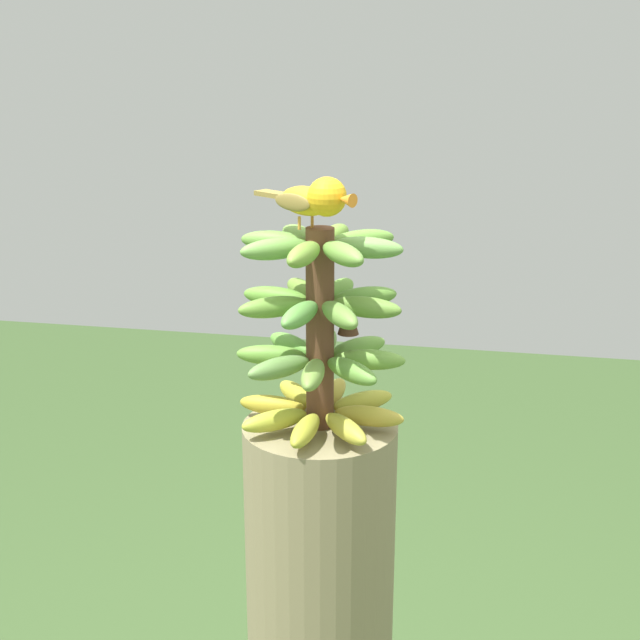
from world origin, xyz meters
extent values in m
cylinder|color=brown|center=(0.00, 0.00, 1.36)|extent=(0.05, 0.05, 0.35)
ellipsoid|color=gold|center=(-0.01, -0.09, 1.22)|extent=(0.04, 0.12, 0.03)
ellipsoid|color=gold|center=(0.06, -0.07, 1.22)|extent=(0.10, 0.11, 0.03)
ellipsoid|color=gold|center=(0.09, -0.01, 1.22)|extent=(0.12, 0.04, 0.03)
ellipsoid|color=#ABB033|center=(0.07, 0.06, 1.22)|extent=(0.11, 0.10, 0.03)
ellipsoid|color=#A9A830|center=(0.01, 0.09, 1.22)|extent=(0.04, 0.12, 0.03)
ellipsoid|color=gold|center=(-0.06, 0.07, 1.22)|extent=(0.10, 0.11, 0.03)
ellipsoid|color=gold|center=(-0.09, 0.01, 1.22)|extent=(0.12, 0.04, 0.03)
ellipsoid|color=gold|center=(-0.07, -0.06, 1.22)|extent=(0.11, 0.10, 0.03)
ellipsoid|color=#649B38|center=(0.08, 0.01, 1.32)|extent=(0.12, 0.04, 0.03)
ellipsoid|color=#628B44|center=(0.06, 0.06, 1.32)|extent=(0.11, 0.11, 0.03)
ellipsoid|color=olive|center=(-0.01, 0.08, 1.32)|extent=(0.04, 0.12, 0.03)
ellipsoid|color=#5F9039|center=(-0.06, 0.06, 1.32)|extent=(0.11, 0.11, 0.03)
ellipsoid|color=#6A9C3B|center=(-0.08, -0.01, 1.32)|extent=(0.12, 0.04, 0.03)
ellipsoid|color=#65993A|center=(-0.06, -0.06, 1.32)|extent=(0.11, 0.11, 0.03)
ellipsoid|color=olive|center=(0.01, -0.08, 1.32)|extent=(0.04, 0.12, 0.03)
ellipsoid|color=#5D9B3A|center=(0.06, -0.06, 1.32)|extent=(0.11, 0.11, 0.03)
ellipsoid|color=olive|center=(-0.08, 0.02, 1.41)|extent=(0.12, 0.06, 0.03)
ellipsoid|color=#5D8F35|center=(-0.07, -0.04, 1.41)|extent=(0.12, 0.10, 0.03)
ellipsoid|color=#659838|center=(-0.02, -0.08, 1.41)|extent=(0.06, 0.12, 0.03)
ellipsoid|color=olive|center=(0.04, -0.07, 1.41)|extent=(0.10, 0.12, 0.03)
ellipsoid|color=#5F9733|center=(0.08, -0.02, 1.41)|extent=(0.12, 0.06, 0.03)
ellipsoid|color=olive|center=(0.07, 0.04, 1.41)|extent=(0.12, 0.10, 0.03)
ellipsoid|color=#5D9C44|center=(0.02, 0.08, 1.41)|extent=(0.06, 0.12, 0.03)
ellipsoid|color=olive|center=(-0.04, 0.07, 1.41)|extent=(0.10, 0.12, 0.03)
ellipsoid|color=#659646|center=(-0.08, 0.01, 1.51)|extent=(0.12, 0.05, 0.03)
ellipsoid|color=#619637|center=(-0.06, -0.05, 1.51)|extent=(0.12, 0.10, 0.03)
ellipsoid|color=olive|center=(-0.01, -0.08, 1.51)|extent=(0.05, 0.12, 0.03)
ellipsoid|color=olive|center=(0.05, -0.06, 1.51)|extent=(0.10, 0.12, 0.03)
ellipsoid|color=#62943B|center=(0.08, -0.01, 1.51)|extent=(0.12, 0.05, 0.03)
ellipsoid|color=#689D45|center=(0.06, 0.05, 1.51)|extent=(0.12, 0.10, 0.03)
ellipsoid|color=olive|center=(0.01, 0.08, 1.51)|extent=(0.05, 0.12, 0.03)
ellipsoid|color=#66943D|center=(-0.05, 0.06, 1.51)|extent=(0.10, 0.12, 0.03)
cone|color=#4C2D1E|center=(-0.05, -0.01, 1.39)|extent=(0.04, 0.04, 0.06)
cylinder|color=#C68933|center=(0.03, 0.02, 1.55)|extent=(0.01, 0.00, 0.02)
cylinder|color=#C68933|center=(0.01, 0.00, 1.55)|extent=(0.01, 0.01, 0.02)
ellipsoid|color=gold|center=(0.02, 0.01, 1.58)|extent=(0.11, 0.10, 0.05)
ellipsoid|color=olive|center=(0.04, 0.03, 1.58)|extent=(0.07, 0.05, 0.03)
ellipsoid|color=olive|center=(0.01, -0.01, 1.58)|extent=(0.07, 0.05, 0.03)
cube|color=olive|center=(0.09, -0.04, 1.58)|extent=(0.07, 0.06, 0.01)
sphere|color=gold|center=(-0.02, 0.03, 1.59)|extent=(0.06, 0.06, 0.06)
sphere|color=black|center=(-0.04, 0.02, 1.60)|extent=(0.01, 0.01, 0.01)
cone|color=orange|center=(-0.05, 0.06, 1.59)|extent=(0.04, 0.04, 0.02)
camera|label=1|loc=(-0.27, 1.35, 1.80)|focal=48.61mm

